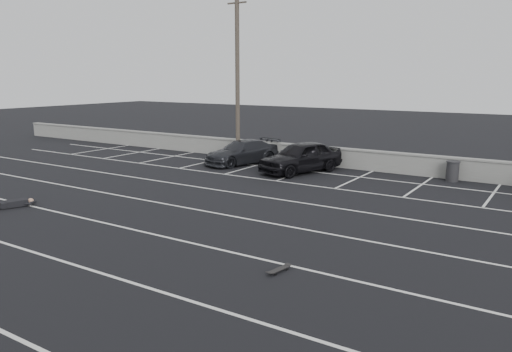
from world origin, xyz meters
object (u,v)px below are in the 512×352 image
Objects in this scene: car_right at (242,152)px; person at (16,200)px; skateboard at (279,270)px; car_left at (301,157)px; trash_bin at (453,171)px; utility_pole at (237,77)px.

car_right is 12.47m from person.
car_right is 15.82m from skateboard.
skateboard is (9.67, -12.51, -0.60)m from car_right.
car_left is 7.27m from trash_bin.
trash_bin is 0.37× the size of person.
trash_bin is at bearing 24.33° from car_right.
person is at bearing -170.87° from skateboard.
car_left is 3.95m from car_right.
utility_pole reaches higher than car_left.
car_right is at bearing -166.85° from car_left.
car_right is (-3.93, 0.41, -0.13)m from car_left.
trash_bin is at bearing 0.94° from utility_pole.
utility_pole reaches higher than trash_bin.
car_left is at bearing 125.47° from skateboard.
utility_pole is (-5.03, 1.62, 4.01)m from car_left.
person is at bearing -133.19° from trash_bin.
car_right is at bearing 137.79° from skateboard.
trash_bin is 18.82m from person.
trash_bin reaches higher than person.
utility_pole reaches higher than skateboard.
person is at bearing -96.99° from car_left.
car_left reaches higher than car_right.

